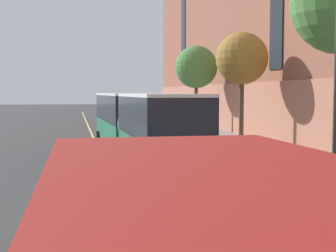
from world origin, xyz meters
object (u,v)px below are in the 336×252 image
Objects in this scene: street_tree_far_downtown at (196,67)px; street_tree_far_uptown at (242,59)px; parked_car_champagne_1 at (180,135)px; parked_car_white_2 at (144,121)px; parked_car_white_4 at (154,125)px; city_bus at (136,122)px.

street_tree_far_uptown is at bearing -90.00° from street_tree_far_downtown.
parked_car_champagne_1 is 0.60× the size of street_tree_far_uptown.
parked_car_white_2 is at bearing 128.11° from street_tree_far_downtown.
parked_car_champagne_1 is 9.45m from parked_car_white_4.
parked_car_white_4 is at bearing 76.68° from city_bus.
city_bus is at bearing -122.55° from parked_car_champagne_1.
parked_car_white_2 is at bearing 90.47° from parked_car_champagne_1.
city_bus is at bearing -99.51° from parked_car_white_2.
city_bus is 2.48× the size of street_tree_far_downtown.
parked_car_white_4 is at bearing -163.71° from street_tree_far_downtown.
street_tree_far_uptown is (7.68, 4.83, 3.74)m from city_bus.
street_tree_far_downtown is at bearing 69.78° from parked_car_champagne_1.
parked_car_white_2 is 1.02× the size of parked_car_white_4.
street_tree_far_downtown is (4.05, -5.16, 5.10)m from parked_car_white_2.
city_bus is 22.02m from parked_car_white_2.
street_tree_far_uptown reaches higher than parked_car_champagne_1.
street_tree_far_downtown is at bearing 16.29° from parked_car_white_4.
parked_car_white_2 and parked_car_white_4 have the same top height.
street_tree_far_uptown reaches higher than parked_car_white_2.
street_tree_far_uptown is at bearing 32.18° from city_bus.
parked_car_white_2 is at bearing 80.49° from city_bus.
city_bus is 9.81m from street_tree_far_uptown.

